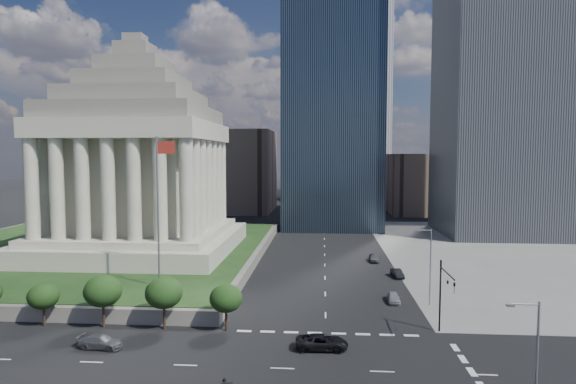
# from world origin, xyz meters

# --- Properties ---
(ground) EXTENTS (500.00, 500.00, 0.00)m
(ground) POSITION_xyz_m (0.00, 100.00, 0.00)
(ground) COLOR black
(ground) RESTS_ON ground
(sidewalk_ne) EXTENTS (68.00, 90.00, 0.03)m
(sidewalk_ne) POSITION_xyz_m (46.00, 60.00, 0.01)
(sidewalk_ne) COLOR slate
(sidewalk_ne) RESTS_ON ground
(plaza_terrace) EXTENTS (66.00, 70.00, 1.80)m
(plaza_terrace) POSITION_xyz_m (-45.00, 50.00, 0.90)
(plaza_terrace) COLOR #605952
(plaza_terrace) RESTS_ON ground
(plaza_lawn) EXTENTS (64.00, 68.00, 0.10)m
(plaza_lawn) POSITION_xyz_m (-45.00, 50.00, 1.85)
(plaza_lawn) COLOR #1C3315
(plaza_lawn) RESTS_ON plaza_terrace
(war_memorial) EXTENTS (34.00, 34.00, 39.00)m
(war_memorial) POSITION_xyz_m (-34.00, 48.00, 21.40)
(war_memorial) COLOR #A09A86
(war_memorial) RESTS_ON plaza_lawn
(flagpole) EXTENTS (2.52, 0.24, 20.00)m
(flagpole) POSITION_xyz_m (-21.83, 24.00, 13.11)
(flagpole) COLOR slate
(flagpole) RESTS_ON plaza_lawn
(tree_row) EXTENTS (53.00, 4.00, 6.00)m
(tree_row) POSITION_xyz_m (-35.50, 14.00, 3.00)
(tree_row) COLOR black
(tree_row) RESTS_ON ground
(midrise_glass) EXTENTS (26.00, 26.00, 60.00)m
(midrise_glass) POSITION_xyz_m (2.00, 95.00, 30.00)
(midrise_glass) COLOR black
(midrise_glass) RESTS_ON ground
(highrise_ne) EXTENTS (26.00, 28.00, 100.00)m
(highrise_ne) POSITION_xyz_m (42.00, 85.00, 50.00)
(highrise_ne) COLOR black
(highrise_ne) RESTS_ON ground
(building_filler_ne) EXTENTS (20.00, 30.00, 20.00)m
(building_filler_ne) POSITION_xyz_m (32.00, 130.00, 10.00)
(building_filler_ne) COLOR brown
(building_filler_ne) RESTS_ON ground
(building_filler_nw) EXTENTS (24.00, 30.00, 28.00)m
(building_filler_nw) POSITION_xyz_m (-30.00, 130.00, 14.00)
(building_filler_nw) COLOR brown
(building_filler_nw) RESTS_ON ground
(traffic_signal_ne) EXTENTS (0.30, 5.74, 8.00)m
(traffic_signal_ne) POSITION_xyz_m (12.50, 13.70, 5.25)
(traffic_signal_ne) COLOR black
(traffic_signal_ne) RESTS_ON ground
(street_lamp_south) EXTENTS (2.13, 0.22, 10.00)m
(street_lamp_south) POSITION_xyz_m (13.33, -6.00, 5.66)
(street_lamp_south) COLOR slate
(street_lamp_south) RESTS_ON ground
(street_lamp_north) EXTENTS (2.13, 0.22, 10.00)m
(street_lamp_north) POSITION_xyz_m (13.33, 25.00, 5.66)
(street_lamp_north) COLOR slate
(street_lamp_north) RESTS_ON ground
(pickup_truck) EXTENTS (5.35, 2.63, 1.46)m
(pickup_truck) POSITION_xyz_m (-0.42, 9.62, 0.73)
(pickup_truck) COLOR black
(pickup_truck) RESTS_ON ground
(suv_grey) EXTENTS (2.25, 4.71, 1.32)m
(suv_grey) POSITION_xyz_m (-22.63, 8.28, 0.66)
(suv_grey) COLOR #4E5055
(suv_grey) RESTS_ON ground
(parked_sedan_near) EXTENTS (1.69, 3.93, 1.32)m
(parked_sedan_near) POSITION_xyz_m (9.00, 25.86, 0.66)
(parked_sedan_near) COLOR #94979C
(parked_sedan_near) RESTS_ON ground
(parked_sedan_mid) EXTENTS (4.01, 1.84, 1.27)m
(parked_sedan_mid) POSITION_xyz_m (11.50, 39.21, 0.64)
(parked_sedan_mid) COLOR black
(parked_sedan_mid) RESTS_ON ground
(parked_sedan_far) EXTENTS (1.71, 4.17, 1.41)m
(parked_sedan_far) POSITION_xyz_m (9.00, 50.54, 0.71)
(parked_sedan_far) COLOR #515358
(parked_sedan_far) RESTS_ON ground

